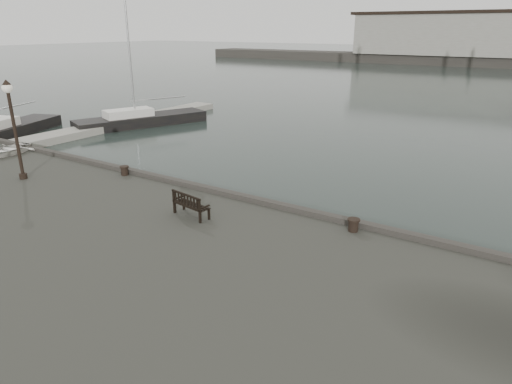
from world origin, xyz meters
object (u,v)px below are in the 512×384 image
bollard_right (353,225)px  yacht_c (142,122)px  bench (191,209)px  yacht_a (6,133)px  lamp_post (12,117)px  bollard_left (125,171)px  dinghy (8,149)px

bollard_right → yacht_c: yacht_c is taller
bench → bollard_right: bench is taller
bench → bollard_right: bearing=28.9°
yacht_a → lamp_post: bearing=-46.5°
bollard_left → lamp_post: bearing=-140.2°
lamp_post → yacht_c: (-9.75, 15.74, -3.88)m
bollard_left → dinghy: size_ratio=0.16×
bollard_right → dinghy: size_ratio=0.17×
yacht_a → bollard_left: bearing=-35.1°
bollard_left → bench: bearing=-19.6°
bench → dinghy: size_ratio=0.60×
dinghy → yacht_a: size_ratio=0.19×
bollard_left → lamp_post: 4.71m
bollard_left → lamp_post: size_ratio=0.10×
bollard_right → yacht_a: (-28.32, 4.99, -1.52)m
dinghy → bollard_right: bearing=-12.3°
yacht_a → bench: bearing=-36.1°
bollard_right → dinghy: 17.56m
bollard_right → bollard_left: bearing=179.6°
bollard_left → yacht_a: yacht_a is taller
yacht_a → yacht_c: bearing=37.6°
bollard_left → lamp_post: lamp_post is taller
bollard_left → yacht_c: bearing=134.5°
lamp_post → yacht_a: 17.22m
yacht_a → yacht_c: 9.75m
yacht_c → dinghy: bearing=-46.7°
bench → lamp_post: lamp_post is taller
lamp_post → yacht_a: size_ratio=0.31×
lamp_post → yacht_c: bearing=121.8°
bench → lamp_post: 8.74m
bollard_left → bollard_right: 10.19m
bench → lamp_post: (-8.40, -0.73, 2.31)m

